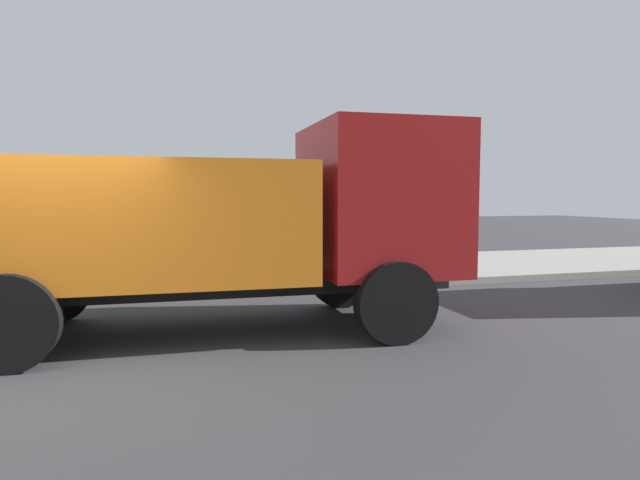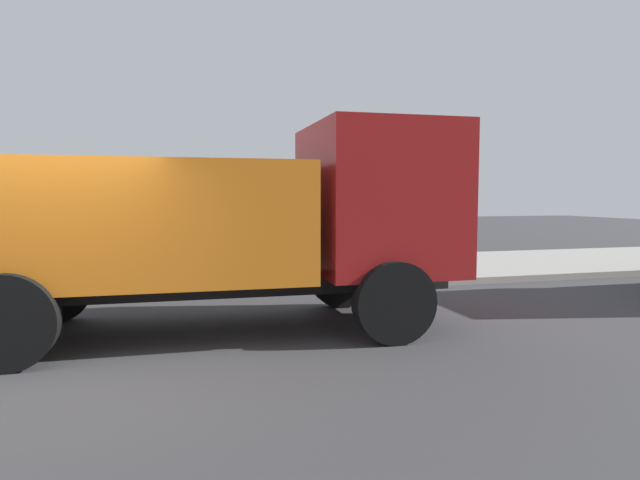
# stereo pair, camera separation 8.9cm
# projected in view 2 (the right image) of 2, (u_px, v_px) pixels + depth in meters

# --- Properties ---
(ground_plane) EXTENTS (80.00, 80.00, 0.00)m
(ground_plane) POSITION_uv_depth(u_px,v_px,m) (53.00, 370.00, 6.14)
(ground_plane) COLOR #38383A
(sidewalk_curb) EXTENTS (36.00, 5.00, 0.15)m
(sidewalk_curb) POSITION_uv_depth(u_px,v_px,m) (110.00, 279.00, 12.37)
(sidewalk_curb) COLOR #99968E
(sidewalk_curb) RESTS_ON ground
(fire_hydrant) EXTENTS (0.24, 0.55, 0.82)m
(fire_hydrant) POSITION_uv_depth(u_px,v_px,m) (149.00, 261.00, 11.55)
(fire_hydrant) COLOR yellow
(fire_hydrant) RESTS_ON sidewalk_curb
(loose_tire) EXTENTS (1.27, 0.62, 1.24)m
(loose_tire) POSITION_uv_depth(u_px,v_px,m) (142.00, 255.00, 11.02)
(loose_tire) COLOR black
(loose_tire) RESTS_ON sidewalk_curb
(stop_sign) EXTENTS (0.76, 0.08, 2.06)m
(stop_sign) POSITION_uv_depth(u_px,v_px,m) (293.00, 214.00, 11.39)
(stop_sign) COLOR gray
(stop_sign) RESTS_ON sidewalk_curb
(dump_truck_orange) EXTENTS (7.06, 2.93, 3.00)m
(dump_truck_orange) POSITION_uv_depth(u_px,v_px,m) (224.00, 220.00, 7.81)
(dump_truck_orange) COLOR orange
(dump_truck_orange) RESTS_ON ground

